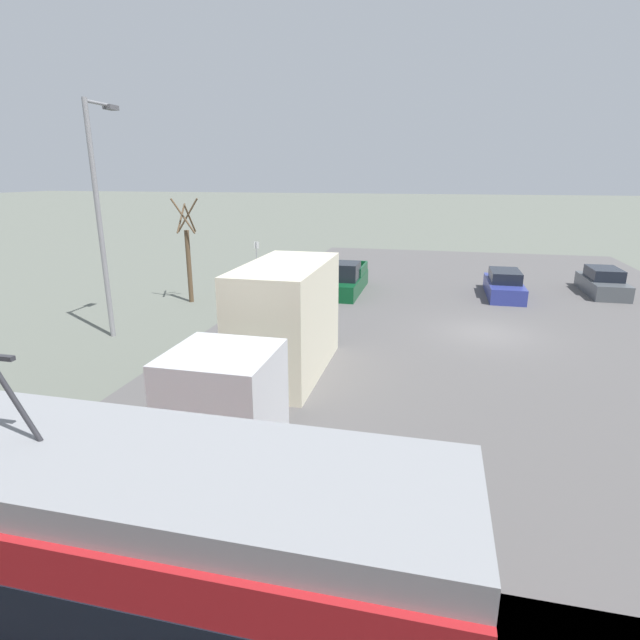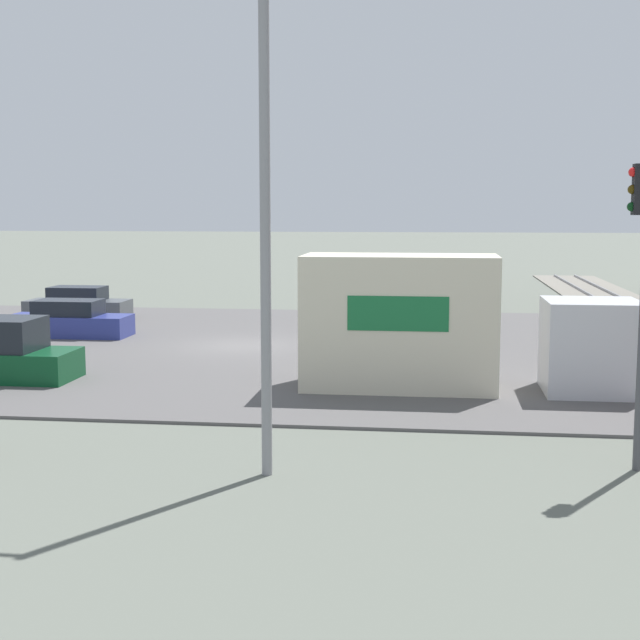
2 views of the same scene
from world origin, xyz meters
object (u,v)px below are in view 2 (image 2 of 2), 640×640
sedan_car_0 (69,321)px  street_lamp_near_crossing (255,196)px  box_truck (445,328)px  sedan_car_1 (78,305)px

sedan_car_0 → street_lamp_near_crossing: (16.74, 10.84, 4.61)m
box_truck → sedan_car_1: bearing=-130.4°
street_lamp_near_crossing → sedan_car_1: bearing=-150.2°
sedan_car_1 → street_lamp_near_crossing: bearing=-150.2°
sedan_car_0 → street_lamp_near_crossing: bearing=-147.1°
sedan_car_0 → street_lamp_near_crossing: size_ratio=0.51×
box_truck → sedan_car_1: (-13.89, -16.33, -1.11)m
sedan_car_0 → sedan_car_1: sedan_car_1 is taller
sedan_car_0 → sedan_car_1: (-5.45, -1.87, 0.01)m
box_truck → sedan_car_1: 21.47m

